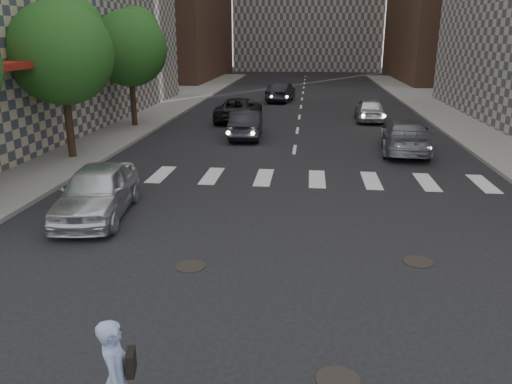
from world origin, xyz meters
TOP-DOWN VIEW (x-y plane):
  - ground at (0.00, 0.00)m, footprint 160.00×160.00m
  - sidewalk_left at (-14.50, 20.00)m, footprint 13.00×80.00m
  - tree_b at (-9.45, 11.14)m, footprint 4.20×4.20m
  - tree_c at (-9.45, 19.14)m, footprint 4.20×4.20m
  - manhole_a at (1.20, -2.50)m, footprint 0.70×0.70m
  - manhole_b at (-2.00, 1.20)m, footprint 0.70×0.70m
  - manhole_c at (3.30, 2.00)m, footprint 0.70×0.70m
  - skateboarder at (-1.69, -4.00)m, footprint 0.52×0.93m
  - silver_sedan at (-5.50, 4.29)m, footprint 2.35×4.68m
  - traffic_car_a at (-2.64, 16.65)m, footprint 1.77×4.46m
  - traffic_car_b at (5.04, 14.00)m, footprint 2.66×5.41m
  - traffic_car_c at (-3.75, 22.00)m, footprint 2.58×5.33m
  - traffic_car_d at (4.40, 22.87)m, footprint 1.85×4.33m
  - traffic_car_e at (-1.70, 32.00)m, footprint 2.24×4.80m

SIDE VIEW (x-z plane):
  - ground at x=0.00m, z-range 0.00..0.00m
  - manhole_a at x=1.20m, z-range 0.00..0.02m
  - manhole_b at x=-2.00m, z-range 0.00..0.02m
  - manhole_c at x=3.30m, z-range 0.00..0.02m
  - sidewalk_left at x=-14.50m, z-range 0.00..0.15m
  - traffic_car_a at x=-2.64m, z-range 0.00..1.44m
  - traffic_car_d at x=4.40m, z-range 0.00..1.46m
  - traffic_car_c at x=-3.75m, z-range 0.00..1.46m
  - traffic_car_b at x=5.04m, z-range 0.00..1.51m
  - traffic_car_e at x=-1.70m, z-range 0.00..1.52m
  - silver_sedan at x=-5.50m, z-range 0.00..1.53m
  - skateboarder at x=-1.69m, z-range 0.04..1.84m
  - tree_b at x=-9.45m, z-range 1.35..7.95m
  - tree_c at x=-9.45m, z-range 1.35..7.95m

